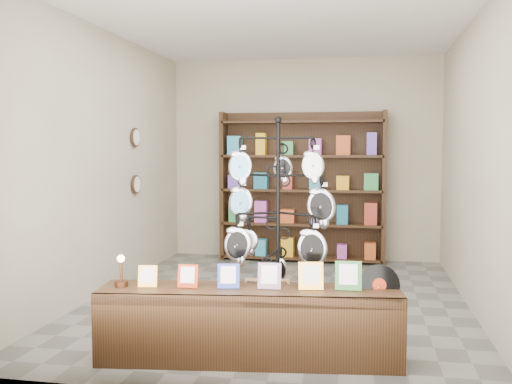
# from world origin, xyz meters

# --- Properties ---
(ground) EXTENTS (5.00, 5.00, 0.00)m
(ground) POSITION_xyz_m (0.00, 0.00, 0.00)
(ground) COLOR slate
(ground) RESTS_ON ground
(room_envelope) EXTENTS (5.00, 5.00, 5.00)m
(room_envelope) POSITION_xyz_m (0.00, 0.00, 1.85)
(room_envelope) COLOR #BCB398
(room_envelope) RESTS_ON ground
(display_tree) EXTENTS (0.98, 0.81, 1.92)m
(display_tree) POSITION_xyz_m (0.20, -1.35, 1.11)
(display_tree) COLOR black
(display_tree) RESTS_ON ground
(front_shelf) EXTENTS (2.37, 0.77, 0.82)m
(front_shelf) POSITION_xyz_m (0.05, -1.82, 0.29)
(front_shelf) COLOR black
(front_shelf) RESTS_ON ground
(back_shelving) EXTENTS (2.42, 0.36, 2.20)m
(back_shelving) POSITION_xyz_m (0.00, 2.30, 1.03)
(back_shelving) COLOR black
(back_shelving) RESTS_ON ground
(wall_clocks) EXTENTS (0.03, 0.24, 0.84)m
(wall_clocks) POSITION_xyz_m (-1.97, 0.80, 1.50)
(wall_clocks) COLOR black
(wall_clocks) RESTS_ON ground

